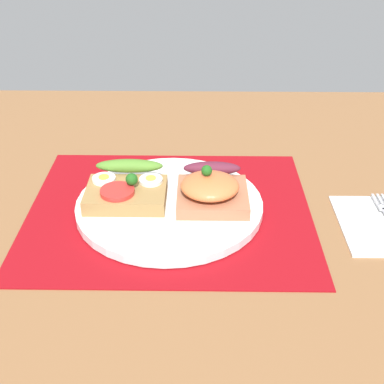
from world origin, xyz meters
TOP-DOWN VIEW (x-y plane):
  - ground_plane at (0.00, 0.00)cm, footprint 120.00×90.00cm
  - placemat at (0.00, 0.00)cm, footprint 37.61×31.47cm
  - plate at (0.00, 0.00)cm, footprint 24.80×24.80cm
  - sandwich_egg_tomato at (-5.72, 1.01)cm, footprint 10.53×9.13cm
  - sandwich_salmon at (5.52, 0.12)cm, footprint 9.28×10.42cm

SIDE VIEW (x-z plane):
  - ground_plane at x=0.00cm, z-range -3.20..0.00cm
  - placemat at x=0.00cm, z-range 0.00..0.30cm
  - plate at x=0.00cm, z-range 0.30..1.49cm
  - sandwich_egg_tomato at x=-5.72cm, z-range 0.88..5.05cm
  - sandwich_salmon at x=5.52cm, z-range 0.68..6.13cm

